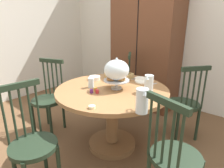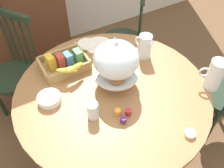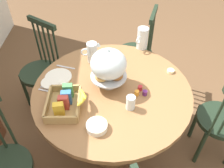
# 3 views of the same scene
# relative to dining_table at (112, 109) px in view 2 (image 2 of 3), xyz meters

# --- Properties ---
(ground_plane) EXTENTS (10.00, 10.00, 0.00)m
(ground_plane) POSITION_rel_dining_table_xyz_m (0.00, -0.13, -0.54)
(ground_plane) COLOR brown
(dining_table) EXTENTS (1.24, 1.24, 0.74)m
(dining_table) POSITION_rel_dining_table_xyz_m (0.00, 0.00, 0.00)
(dining_table) COLOR olive
(dining_table) RESTS_ON ground_plane
(windsor_chair_facing_door) EXTENTS (0.46, 0.46, 0.97)m
(windsor_chair_facing_door) POSITION_rel_dining_table_xyz_m (0.57, 0.73, -0.08)
(windsor_chair_facing_door) COLOR #1E2D1E
(windsor_chair_facing_door) RESTS_ON ground_plane
(windsor_chair_far_side) EXTENTS (0.46, 0.46, 0.97)m
(windsor_chair_far_side) POSITION_rel_dining_table_xyz_m (-0.48, 0.78, -0.08)
(windsor_chair_far_side) COLOR #1E2D1E
(windsor_chair_far_side) RESTS_ON ground_plane
(pastry_stand_with_dome) EXTENTS (0.28, 0.28, 0.34)m
(pastry_stand_with_dome) POSITION_rel_dining_table_xyz_m (0.04, 0.02, 0.40)
(pastry_stand_with_dome) COLOR silver
(pastry_stand_with_dome) RESTS_ON dining_table
(orange_juice_pitcher) EXTENTS (0.16, 0.13, 0.21)m
(orange_juice_pitcher) POSITION_rel_dining_table_xyz_m (0.56, -0.29, 0.30)
(orange_juice_pitcher) COLOR silver
(orange_juice_pitcher) RESTS_ON dining_table
(milk_pitcher) EXTENTS (0.09, 0.18, 0.18)m
(milk_pitcher) POSITION_rel_dining_table_xyz_m (0.36, 0.17, 0.29)
(milk_pitcher) COLOR silver
(milk_pitcher) RESTS_ON dining_table
(cereal_basket) EXTENTS (0.32, 0.30, 0.12)m
(cereal_basket) POSITION_rel_dining_table_xyz_m (-0.18, 0.33, 0.25)
(cereal_basket) COLOR tan
(cereal_basket) RESTS_ON dining_table
(china_plate_large) EXTENTS (0.22, 0.22, 0.01)m
(china_plate_large) POSITION_rel_dining_table_xyz_m (0.14, 0.44, 0.21)
(china_plate_large) COLOR white
(china_plate_large) RESTS_ON dining_table
(china_plate_small) EXTENTS (0.15, 0.15, 0.01)m
(china_plate_small) POSITION_rel_dining_table_xyz_m (0.06, 0.49, 0.22)
(china_plate_small) COLOR white
(china_plate_small) RESTS_ON china_plate_large
(cereal_bowl) EXTENTS (0.14, 0.14, 0.04)m
(cereal_bowl) POSITION_rel_dining_table_xyz_m (-0.38, 0.11, 0.23)
(cereal_bowl) COLOR white
(cereal_bowl) RESTS_ON dining_table
(drinking_glass) EXTENTS (0.06, 0.06, 0.11)m
(drinking_glass) POSITION_rel_dining_table_xyz_m (-0.20, -0.13, 0.26)
(drinking_glass) COLOR silver
(drinking_glass) RESTS_ON dining_table
(butter_dish) EXTENTS (0.06, 0.06, 0.02)m
(butter_dish) POSITION_rel_dining_table_xyz_m (0.19, -0.50, 0.22)
(butter_dish) COLOR beige
(butter_dish) RESTS_ON dining_table
(jam_jar_strawberry) EXTENTS (0.04, 0.04, 0.04)m
(jam_jar_strawberry) POSITION_rel_dining_table_xyz_m (-0.02, -0.22, 0.22)
(jam_jar_strawberry) COLOR #B7282D
(jam_jar_strawberry) RESTS_ON dining_table
(jam_jar_apricot) EXTENTS (0.04, 0.04, 0.04)m
(jam_jar_apricot) POSITION_rel_dining_table_xyz_m (-0.07, -0.19, 0.22)
(jam_jar_apricot) COLOR orange
(jam_jar_apricot) RESTS_ON dining_table
(jam_jar_grape) EXTENTS (0.04, 0.04, 0.04)m
(jam_jar_grape) POSITION_rel_dining_table_xyz_m (-0.07, -0.25, 0.22)
(jam_jar_grape) COLOR #5B2366
(jam_jar_grape) RESTS_ON dining_table
(table_knife) EXTENTS (0.06, 0.17, 0.01)m
(table_knife) POSITION_rel_dining_table_xyz_m (0.01, 0.48, 0.21)
(table_knife) COLOR silver
(table_knife) RESTS_ON dining_table
(dinner_fork) EXTENTS (0.06, 0.17, 0.01)m
(dinner_fork) POSITION_rel_dining_table_xyz_m (-0.02, 0.49, 0.21)
(dinner_fork) COLOR silver
(dinner_fork) RESTS_ON dining_table
(soup_spoon) EXTENTS (0.06, 0.17, 0.01)m
(soup_spoon) POSITION_rel_dining_table_xyz_m (0.27, 0.40, 0.21)
(soup_spoon) COLOR silver
(soup_spoon) RESTS_ON dining_table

